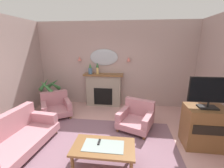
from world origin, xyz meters
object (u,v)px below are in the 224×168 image
coffee_table (103,149)px  tv_cabinet (204,127)px  fireplace (104,90)px  armchair_beside_couch (56,106)px  wall_sconce_right (129,59)px  floral_couch (13,138)px  wall_mirror (104,57)px  armchair_near_fireplace (136,117)px  potted_plant_tall_palm (51,95)px  wall_sconce_left (80,59)px  mantel_vase_right (97,68)px  tv_remote (99,142)px  tv_flatscreen (210,92)px  mantel_vase_centre (90,69)px

coffee_table → tv_cabinet: 2.20m
fireplace → armchair_beside_couch: (-1.34, -0.95, -0.27)m
wall_sconce_right → floral_couch: bearing=-130.1°
fireplace → wall_mirror: wall_mirror is taller
armchair_near_fireplace → tv_cabinet: bearing=-22.6°
armchair_near_fireplace → potted_plant_tall_palm: 2.95m
fireplace → armchair_near_fireplace: 1.78m
wall_sconce_left → potted_plant_tall_palm: 1.58m
mantel_vase_right → floral_couch: 3.05m
tv_remote → tv_flatscreen: tv_flatscreen is taller
tv_cabinet → coffee_table: bearing=-157.3°
tv_remote → wall_sconce_right: bearing=80.5°
wall_mirror → floral_couch: wall_mirror is taller
wall_sconce_right → tv_flatscreen: wall_sconce_right is taller
wall_sconce_right → tv_remote: 3.09m
armchair_beside_couch → potted_plant_tall_palm: (-0.37, 0.42, 0.18)m
mantel_vase_centre → armchair_beside_couch: size_ratio=0.32×
wall_mirror → wall_sconce_right: wall_mirror is taller
coffee_table → floral_couch: bearing=174.6°
potted_plant_tall_palm → mantel_vase_right: bearing=18.3°
coffee_table → tv_remote: (-0.09, 0.08, 0.07)m
coffee_table → tv_flatscreen: 2.36m
mantel_vase_right → tv_cabinet: mantel_vase_right is taller
mantel_vase_right → wall_sconce_left: (-0.65, 0.12, 0.29)m
tv_flatscreen → tv_cabinet: bearing=90.0°
wall_sconce_left → tv_flatscreen: bearing=-31.5°
fireplace → armchair_near_fireplace: (1.11, -1.36, -0.27)m
fireplace → mantel_vase_right: size_ratio=3.54×
fireplace → tv_flatscreen: 3.26m
floral_couch → wall_sconce_left: bearing=78.0°
fireplace → wall_mirror: size_ratio=1.42×
wall_mirror → tv_flatscreen: wall_mirror is taller
mantel_vase_right → tv_remote: (0.58, -2.68, -0.91)m
tv_remote → tv_flatscreen: 2.39m
mantel_vase_centre → wall_sconce_left: wall_sconce_left is taller
coffee_table → armchair_near_fireplace: size_ratio=1.04×
tv_cabinet → tv_flatscreen: size_ratio=1.07×
mantel_vase_centre → armchair_near_fireplace: 2.29m
armchair_beside_couch → wall_sconce_left: bearing=64.7°
armchair_near_fireplace → mantel_vase_centre: bearing=139.4°
fireplace → floral_couch: fireplace is taller
wall_mirror → tv_cabinet: bearing=-39.8°
wall_sconce_left → coffee_table: size_ratio=0.13×
wall_sconce_left → armchair_beside_couch: 1.78m
tv_remote → tv_flatscreen: size_ratio=0.19×
coffee_table → fireplace: bearing=99.6°
tv_flatscreen → wall_sconce_right: bearing=128.8°
floral_couch → potted_plant_tall_palm: bearing=97.9°
mantel_vase_centre → tv_flatscreen: 3.53m
tv_flatscreen → wall_sconce_left: bearing=148.5°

